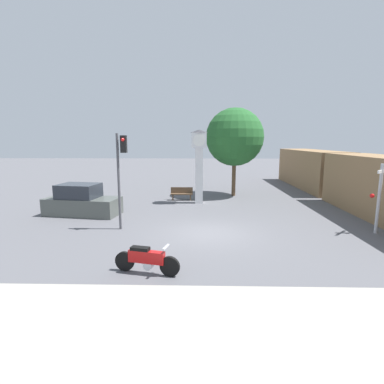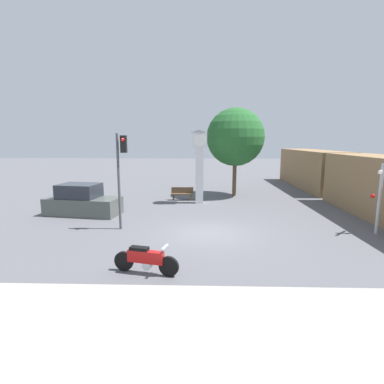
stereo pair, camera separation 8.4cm
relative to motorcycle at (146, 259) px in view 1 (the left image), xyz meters
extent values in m
plane|color=#56565B|center=(2.13, 4.31, -0.47)|extent=(120.00, 120.00, 0.00)
cube|color=#9E998E|center=(2.13, -4.00, -0.42)|extent=(36.00, 6.00, 0.10)
cylinder|color=black|center=(0.77, -0.19, -0.15)|extent=(0.66, 0.26, 0.66)
cylinder|color=black|center=(-0.76, 0.19, -0.15)|extent=(0.66, 0.26, 0.66)
cube|color=#B71414|center=(0.01, 0.00, 0.10)|extent=(1.23, 0.52, 0.39)
cube|color=black|center=(-0.21, 0.05, 0.35)|extent=(0.66, 0.39, 0.11)
cylinder|color=silver|center=(0.06, -0.01, -0.18)|extent=(0.35, 0.29, 0.31)
cube|color=silver|center=(0.66, -0.16, 0.49)|extent=(0.18, 0.48, 0.04)
cube|color=white|center=(1.67, 11.23, 1.43)|extent=(0.52, 0.52, 3.80)
cube|color=white|center=(1.67, 11.23, 3.82)|extent=(0.99, 0.99, 0.99)
cylinder|color=white|center=(1.67, 10.73, 3.82)|extent=(0.79, 0.02, 0.79)
cone|color=#333338|center=(1.67, 11.23, 4.42)|extent=(1.18, 1.18, 0.20)
cube|color=olive|center=(12.05, 18.90, 1.23)|extent=(2.80, 11.47, 3.40)
cylinder|color=#47474C|center=(-2.14, 4.92, 1.83)|extent=(0.12, 0.12, 4.60)
cube|color=black|center=(-1.84, 4.92, 3.62)|extent=(0.28, 0.24, 0.80)
sphere|color=red|center=(-1.84, 4.77, 3.82)|extent=(0.16, 0.16, 0.16)
cylinder|color=#B7B7BC|center=(9.92, 4.53, 1.15)|extent=(0.14, 0.14, 3.24)
cube|color=white|center=(9.92, 4.53, 2.42)|extent=(0.82, 0.82, 0.14)
sphere|color=red|center=(9.57, 4.48, 1.31)|extent=(0.20, 0.20, 0.20)
cylinder|color=brown|center=(4.38, 14.11, 0.91)|extent=(0.30, 0.30, 2.77)
sphere|color=#235B28|center=(4.38, 14.11, 4.06)|extent=(4.39, 4.39, 4.39)
cube|color=brown|center=(0.42, 12.18, -0.02)|extent=(1.60, 0.44, 0.08)
cube|color=brown|center=(0.42, 12.37, 0.23)|extent=(1.60, 0.06, 0.44)
cube|color=brown|center=(-0.22, 12.18, -0.27)|extent=(0.08, 0.35, 0.41)
cube|color=brown|center=(1.06, 12.18, -0.27)|extent=(0.08, 0.35, 0.41)
cube|color=#4C514C|center=(-5.07, 7.74, 0.03)|extent=(4.42, 2.41, 1.00)
cube|color=#262B33|center=(-5.27, 7.77, 0.93)|extent=(2.42, 1.97, 0.80)
camera|label=1|loc=(1.69, -9.09, 3.77)|focal=28.00mm
camera|label=2|loc=(1.78, -9.09, 3.77)|focal=28.00mm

